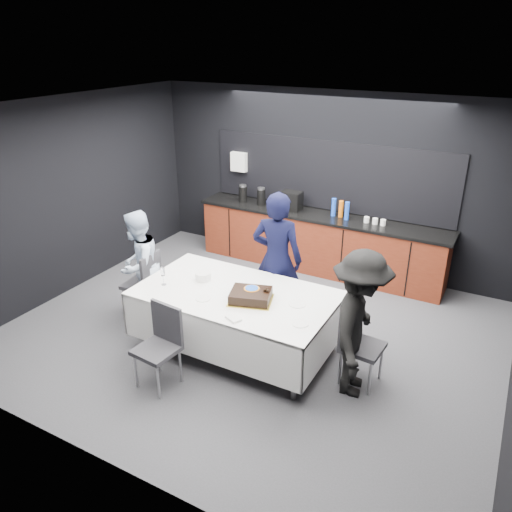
{
  "coord_description": "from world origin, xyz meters",
  "views": [
    {
      "loc": [
        2.68,
        -4.8,
        3.55
      ],
      "look_at": [
        0.0,
        0.1,
        1.05
      ],
      "focal_mm": 35.0,
      "sensor_mm": 36.0,
      "label": 1
    }
  ],
  "objects_px": {
    "cake_assembly": "(251,296)",
    "person_right": "(359,325)",
    "party_table": "(236,303)",
    "chair_right": "(356,338)",
    "chair_near": "(161,340)",
    "person_left": "(139,265)",
    "champagne_flute": "(163,273)",
    "plate_stack": "(203,276)",
    "chair_left": "(145,280)",
    "person_center": "(277,260)"
  },
  "relations": [
    {
      "from": "party_table",
      "to": "person_center",
      "type": "height_order",
      "value": "person_center"
    },
    {
      "from": "party_table",
      "to": "chair_right",
      "type": "xyz_separation_m",
      "value": [
        1.45,
        0.12,
        -0.11
      ]
    },
    {
      "from": "person_left",
      "to": "person_right",
      "type": "bearing_deg",
      "value": 76.04
    },
    {
      "from": "cake_assembly",
      "to": "person_right",
      "type": "distance_m",
      "value": 1.25
    },
    {
      "from": "person_right",
      "to": "chair_left",
      "type": "bearing_deg",
      "value": 76.97
    },
    {
      "from": "chair_right",
      "to": "person_center",
      "type": "relative_size",
      "value": 0.51
    },
    {
      "from": "person_right",
      "to": "plate_stack",
      "type": "bearing_deg",
      "value": 76.2
    },
    {
      "from": "person_left",
      "to": "plate_stack",
      "type": "bearing_deg",
      "value": 77.84
    },
    {
      "from": "chair_right",
      "to": "chair_near",
      "type": "bearing_deg",
      "value": -150.44
    },
    {
      "from": "champagne_flute",
      "to": "person_left",
      "type": "distance_m",
      "value": 0.82
    },
    {
      "from": "cake_assembly",
      "to": "chair_left",
      "type": "xyz_separation_m",
      "value": [
        -1.73,
        0.2,
        -0.31
      ]
    },
    {
      "from": "person_center",
      "to": "chair_left",
      "type": "bearing_deg",
      "value": 13.79
    },
    {
      "from": "chair_near",
      "to": "person_right",
      "type": "xyz_separation_m",
      "value": [
        1.89,
        0.88,
        0.28
      ]
    },
    {
      "from": "cake_assembly",
      "to": "person_left",
      "type": "relative_size",
      "value": 0.39
    },
    {
      "from": "party_table",
      "to": "person_center",
      "type": "relative_size",
      "value": 1.29
    },
    {
      "from": "champagne_flute",
      "to": "person_left",
      "type": "xyz_separation_m",
      "value": [
        -0.71,
        0.36,
        -0.2
      ]
    },
    {
      "from": "cake_assembly",
      "to": "chair_left",
      "type": "bearing_deg",
      "value": 173.49
    },
    {
      "from": "chair_left",
      "to": "chair_near",
      "type": "bearing_deg",
      "value": -43.51
    },
    {
      "from": "chair_near",
      "to": "person_center",
      "type": "height_order",
      "value": "person_center"
    },
    {
      "from": "person_center",
      "to": "cake_assembly",
      "type": "bearing_deg",
      "value": 87.74
    },
    {
      "from": "champagne_flute",
      "to": "person_right",
      "type": "xyz_separation_m",
      "value": [
        2.36,
        0.2,
        -0.12
      ]
    },
    {
      "from": "party_table",
      "to": "cake_assembly",
      "type": "distance_m",
      "value": 0.33
    },
    {
      "from": "plate_stack",
      "to": "person_right",
      "type": "distance_m",
      "value": 2.02
    },
    {
      "from": "party_table",
      "to": "chair_right",
      "type": "height_order",
      "value": "chair_right"
    },
    {
      "from": "party_table",
      "to": "plate_stack",
      "type": "distance_m",
      "value": 0.56
    },
    {
      "from": "champagne_flute",
      "to": "person_left",
      "type": "relative_size",
      "value": 0.15
    },
    {
      "from": "cake_assembly",
      "to": "chair_right",
      "type": "xyz_separation_m",
      "value": [
        1.19,
        0.2,
        -0.31
      ]
    },
    {
      "from": "party_table",
      "to": "cake_assembly",
      "type": "height_order",
      "value": "cake_assembly"
    },
    {
      "from": "person_left",
      "to": "person_center",
      "type": "bearing_deg",
      "value": 101.7
    },
    {
      "from": "cake_assembly",
      "to": "chair_left",
      "type": "height_order",
      "value": "cake_assembly"
    },
    {
      "from": "cake_assembly",
      "to": "chair_right",
      "type": "bearing_deg",
      "value": 9.61
    },
    {
      "from": "cake_assembly",
      "to": "champagne_flute",
      "type": "xyz_separation_m",
      "value": [
        -1.11,
        -0.16,
        0.1
      ]
    },
    {
      "from": "cake_assembly",
      "to": "chair_near",
      "type": "xyz_separation_m",
      "value": [
        -0.64,
        -0.84,
        -0.31
      ]
    },
    {
      "from": "cake_assembly",
      "to": "chair_right",
      "type": "height_order",
      "value": "cake_assembly"
    },
    {
      "from": "plate_stack",
      "to": "person_center",
      "type": "relative_size",
      "value": 0.11
    },
    {
      "from": "person_center",
      "to": "person_right",
      "type": "distance_m",
      "value": 1.63
    },
    {
      "from": "cake_assembly",
      "to": "party_table",
      "type": "bearing_deg",
      "value": 161.63
    },
    {
      "from": "person_center",
      "to": "person_left",
      "type": "relative_size",
      "value": 1.22
    },
    {
      "from": "cake_assembly",
      "to": "person_left",
      "type": "xyz_separation_m",
      "value": [
        -1.82,
        0.19,
        -0.1
      ]
    },
    {
      "from": "chair_right",
      "to": "person_right",
      "type": "xyz_separation_m",
      "value": [
        0.06,
        -0.16,
        0.28
      ]
    },
    {
      "from": "cake_assembly",
      "to": "person_right",
      "type": "bearing_deg",
      "value": 1.7
    },
    {
      "from": "champagne_flute",
      "to": "person_left",
      "type": "height_order",
      "value": "person_left"
    },
    {
      "from": "chair_right",
      "to": "person_left",
      "type": "bearing_deg",
      "value": -179.83
    },
    {
      "from": "chair_left",
      "to": "chair_right",
      "type": "relative_size",
      "value": 1.0
    },
    {
      "from": "plate_stack",
      "to": "cake_assembly",
      "type": "bearing_deg",
      "value": -12.69
    },
    {
      "from": "chair_near",
      "to": "person_left",
      "type": "xyz_separation_m",
      "value": [
        -1.18,
        1.03,
        0.2
      ]
    },
    {
      "from": "plate_stack",
      "to": "chair_right",
      "type": "bearing_deg",
      "value": 0.85
    },
    {
      "from": "chair_near",
      "to": "person_right",
      "type": "distance_m",
      "value": 2.1
    },
    {
      "from": "cake_assembly",
      "to": "plate_stack",
      "type": "xyz_separation_m",
      "value": [
        -0.77,
        0.17,
        -0.01
      ]
    },
    {
      "from": "person_left",
      "to": "chair_near",
      "type": "bearing_deg",
      "value": 37.8
    }
  ]
}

